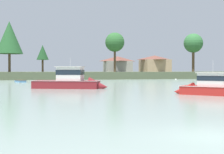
% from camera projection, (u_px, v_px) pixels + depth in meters
% --- Properties ---
extents(ground_plane, '(511.82, 511.82, 0.00)m').
position_uv_depth(ground_plane, '(214.00, 136.00, 12.01)').
color(ground_plane, gray).
extents(far_shore_bank, '(230.32, 44.03, 2.09)m').
position_uv_depth(far_shore_bank, '(58.00, 75.00, 107.15)').
color(far_shore_bank, '#4C563D').
rests_on(far_shore_bank, ground).
extents(dinghy_skyblue, '(2.72, 3.92, 0.67)m').
position_uv_depth(dinghy_skyblue, '(20.00, 82.00, 67.32)').
color(dinghy_skyblue, '#669ECC').
rests_on(dinghy_skyblue, ground).
extents(cruiser_red, '(7.47, 7.75, 4.32)m').
position_uv_depth(cruiser_red, '(210.00, 90.00, 32.38)').
color(cruiser_red, '#B2231E').
rests_on(cruiser_red, ground).
extents(cruiser_maroon, '(10.72, 6.33, 5.32)m').
position_uv_depth(cruiser_maroon, '(74.00, 83.00, 44.21)').
color(cruiser_maroon, maroon).
rests_on(cruiser_maroon, ground).
extents(mooring_buoy_white, '(0.47, 0.47, 0.52)m').
position_uv_depth(mooring_buoy_white, '(176.00, 79.00, 86.41)').
color(mooring_buoy_white, white).
rests_on(mooring_buoy_white, ground).
extents(shore_tree_inland_b, '(6.18, 6.18, 12.63)m').
position_uv_depth(shore_tree_inland_b, '(115.00, 42.00, 103.07)').
color(shore_tree_inland_b, brown).
rests_on(shore_tree_inland_b, far_shore_bank).
extents(shore_tree_center_right, '(7.61, 7.61, 14.52)m').
position_uv_depth(shore_tree_center_right, '(9.00, 38.00, 91.42)').
color(shore_tree_center_right, brown).
rests_on(shore_tree_center_right, far_shore_bank).
extents(shore_tree_left, '(3.85, 3.85, 8.56)m').
position_uv_depth(shore_tree_left, '(43.00, 53.00, 102.17)').
color(shore_tree_left, brown).
rests_on(shore_tree_left, far_shore_bank).
extents(shore_tree_far_right, '(6.87, 6.87, 13.71)m').
position_uv_depth(shore_tree_far_right, '(193.00, 43.00, 115.07)').
color(shore_tree_far_right, brown).
rests_on(shore_tree_far_right, far_shore_bank).
extents(cottage_behind_trees, '(9.57, 8.90, 5.48)m').
position_uv_depth(cottage_behind_trees, '(118.00, 64.00, 113.64)').
color(cottage_behind_trees, '#9E998E').
rests_on(cottage_behind_trees, far_shore_bank).
extents(cottage_eastern, '(9.71, 10.65, 5.85)m').
position_uv_depth(cottage_eastern, '(155.00, 63.00, 115.60)').
color(cottage_eastern, tan).
rests_on(cottage_eastern, far_shore_bank).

